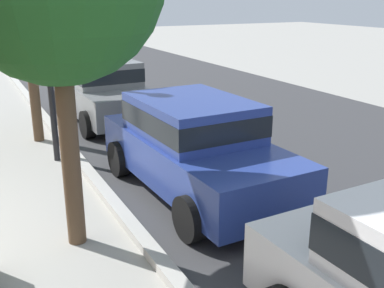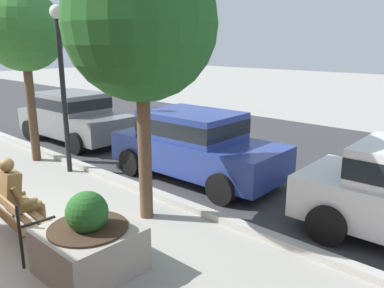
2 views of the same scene
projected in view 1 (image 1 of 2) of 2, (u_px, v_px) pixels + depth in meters
name	position (u px, v px, depth m)	size (l,w,h in m)	color
street_surface	(334.00, 160.00, 9.17)	(60.00, 9.00, 0.01)	#38383A
curb_stone	(112.00, 202.00, 7.17)	(60.00, 0.20, 0.12)	#B2AFA8
parked_car_grey	(102.00, 88.00, 11.87)	(4.15, 2.03, 1.56)	slate
parked_car_blue	(195.00, 143.00, 7.45)	(4.15, 2.03, 1.56)	navy
lamp_post	(45.00, 29.00, 8.37)	(0.32, 0.32, 3.90)	black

